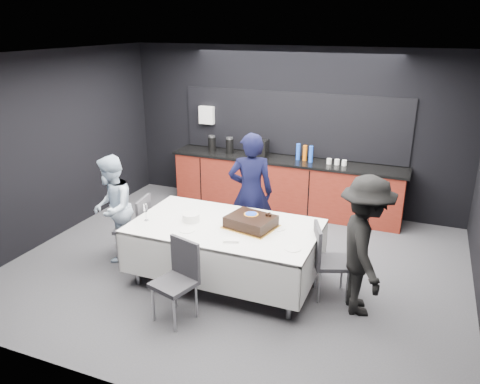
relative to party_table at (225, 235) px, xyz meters
name	(u,v)px	position (x,y,z in m)	size (l,w,h in m)	color
ground	(237,266)	(0.00, 0.40, -0.64)	(6.00, 6.00, 0.00)	#424247
room_shell	(237,134)	(0.00, 0.40, 1.22)	(6.04, 5.04, 2.82)	white
kitchenette	(284,181)	(-0.02, 2.62, -0.10)	(4.10, 0.64, 2.05)	#5F180F
party_table	(225,235)	(0.00, 0.00, 0.00)	(2.32, 1.32, 0.78)	#99999E
cake_assembly	(251,222)	(0.32, 0.06, 0.21)	(0.68, 0.60, 0.18)	gold
plate_stack	(191,217)	(-0.45, -0.04, 0.19)	(0.22, 0.22, 0.10)	white
loose_plate_near	(187,230)	(-0.37, -0.31, 0.14)	(0.21, 0.21, 0.01)	white
loose_plate_right_a	(278,228)	(0.65, 0.15, 0.14)	(0.18, 0.18, 0.01)	white
loose_plate_right_b	(293,248)	(0.96, -0.31, 0.14)	(0.19, 0.19, 0.01)	white
loose_plate_far	(241,218)	(0.10, 0.28, 0.14)	(0.22, 0.22, 0.01)	white
fork_pile	(231,240)	(0.25, -0.39, 0.15)	(0.18, 0.11, 0.03)	white
champagne_flute	(145,209)	(-0.99, -0.24, 0.30)	(0.06, 0.06, 0.22)	white
chair_left	(137,224)	(-1.36, 0.08, -0.11)	(0.48, 0.48, 0.92)	#2E2D32
chair_right	(326,256)	(1.26, 0.12, -0.11)	(0.54, 0.54, 0.92)	#2E2D32
chair_near	(179,274)	(-0.16, -0.91, -0.11)	(0.52, 0.52, 0.92)	#2E2D32
person_center	(251,193)	(-0.02, 0.97, 0.23)	(0.64, 0.42, 1.75)	black
person_left	(112,208)	(-1.71, 0.00, 0.10)	(0.72, 0.56, 1.49)	silver
person_right	(364,246)	(1.71, -0.02, 0.18)	(1.06, 0.61, 1.64)	black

